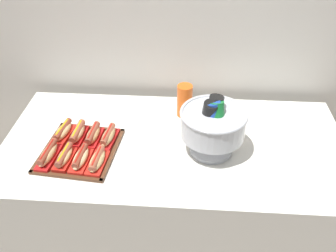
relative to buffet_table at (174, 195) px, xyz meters
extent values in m
plane|color=#7A6B5B|center=(0.00, 0.00, -0.41)|extent=(10.00, 10.00, 0.00)
cube|color=white|center=(0.00, 0.00, 0.00)|extent=(1.63, 0.80, 0.73)
cylinder|color=black|center=(-0.69, 0.27, -0.39)|extent=(0.05, 0.05, 0.04)
cylinder|color=black|center=(0.69, 0.27, -0.39)|extent=(0.05, 0.05, 0.04)
cube|color=#56331E|center=(-0.43, -0.10, 0.37)|extent=(0.36, 0.39, 0.01)
cube|color=#56331E|center=(-0.45, -0.27, 0.38)|extent=(0.33, 0.05, 0.01)
cube|color=#56331E|center=(-0.41, 0.08, 0.38)|extent=(0.33, 0.05, 0.01)
cube|color=#56331E|center=(-0.59, -0.08, 0.38)|extent=(0.05, 0.36, 0.01)
cube|color=#56331E|center=(-0.27, -0.11, 0.38)|extent=(0.05, 0.36, 0.01)
cube|color=red|center=(-0.55, -0.17, 0.38)|extent=(0.08, 0.18, 0.02)
ellipsoid|color=#E0BC7F|center=(-0.55, -0.17, 0.41)|extent=(0.06, 0.17, 0.04)
cylinder|color=brown|center=(-0.55, -0.17, 0.42)|extent=(0.04, 0.16, 0.03)
cylinder|color=red|center=(-0.55, -0.17, 0.43)|extent=(0.02, 0.14, 0.01)
cube|color=red|center=(-0.48, -0.17, 0.38)|extent=(0.08, 0.16, 0.02)
ellipsoid|color=#E0BC7F|center=(-0.48, -0.17, 0.40)|extent=(0.06, 0.15, 0.04)
cylinder|color=#9E4C38|center=(-0.48, -0.17, 0.41)|extent=(0.04, 0.15, 0.03)
cylinder|color=yellow|center=(-0.48, -0.17, 0.43)|extent=(0.02, 0.12, 0.01)
cube|color=red|center=(-0.40, -0.18, 0.38)|extent=(0.08, 0.17, 0.02)
ellipsoid|color=beige|center=(-0.40, -0.18, 0.41)|extent=(0.06, 0.15, 0.04)
cylinder|color=brown|center=(-0.40, -0.18, 0.42)|extent=(0.04, 0.14, 0.03)
cylinder|color=red|center=(-0.40, -0.18, 0.43)|extent=(0.02, 0.12, 0.01)
cube|color=red|center=(-0.33, -0.19, 0.38)|extent=(0.08, 0.17, 0.02)
ellipsoid|color=tan|center=(-0.33, -0.19, 0.40)|extent=(0.07, 0.15, 0.04)
cylinder|color=#A8563D|center=(-0.33, -0.19, 0.41)|extent=(0.04, 0.15, 0.03)
cylinder|color=red|center=(-0.33, -0.19, 0.43)|extent=(0.02, 0.12, 0.01)
cube|color=red|center=(-0.53, 0.00, 0.38)|extent=(0.09, 0.17, 0.02)
ellipsoid|color=#E0BC7F|center=(-0.53, 0.00, 0.41)|extent=(0.08, 0.15, 0.04)
cylinder|color=brown|center=(-0.53, 0.00, 0.42)|extent=(0.05, 0.15, 0.03)
cylinder|color=yellow|center=(-0.53, 0.00, 0.43)|extent=(0.03, 0.13, 0.01)
cube|color=#B21414|center=(-0.46, -0.01, 0.38)|extent=(0.07, 0.16, 0.02)
ellipsoid|color=beige|center=(-0.46, -0.01, 0.41)|extent=(0.06, 0.15, 0.04)
cylinder|color=#A8563D|center=(-0.46, -0.01, 0.42)|extent=(0.04, 0.15, 0.03)
cylinder|color=yellow|center=(-0.46, -0.01, 0.43)|extent=(0.02, 0.13, 0.01)
cube|color=red|center=(-0.39, -0.02, 0.38)|extent=(0.08, 0.16, 0.02)
ellipsoid|color=tan|center=(-0.39, -0.02, 0.41)|extent=(0.06, 0.15, 0.04)
cylinder|color=#9E4C38|center=(-0.39, -0.02, 0.42)|extent=(0.04, 0.15, 0.03)
cylinder|color=red|center=(-0.39, -0.02, 0.43)|extent=(0.02, 0.12, 0.01)
cube|color=red|center=(-0.31, -0.02, 0.38)|extent=(0.08, 0.17, 0.02)
ellipsoid|color=tan|center=(-0.31, -0.02, 0.41)|extent=(0.07, 0.16, 0.04)
cylinder|color=#A8563D|center=(-0.31, -0.02, 0.42)|extent=(0.05, 0.14, 0.03)
cylinder|color=red|center=(-0.31, -0.02, 0.43)|extent=(0.02, 0.12, 0.01)
cylinder|color=silver|center=(0.17, -0.05, 0.38)|extent=(0.20, 0.20, 0.02)
cone|color=silver|center=(0.17, -0.05, 0.42)|extent=(0.07, 0.07, 0.08)
cylinder|color=silver|center=(0.17, -0.05, 0.52)|extent=(0.29, 0.29, 0.11)
torus|color=silver|center=(0.17, -0.05, 0.58)|extent=(0.30, 0.30, 0.02)
cylinder|color=#197A33|center=(0.18, -0.05, 0.57)|extent=(0.09, 0.12, 0.14)
cylinder|color=black|center=(0.18, 0.00, 0.57)|extent=(0.09, 0.09, 0.13)
cylinder|color=black|center=(0.15, -0.04, 0.57)|extent=(0.08, 0.09, 0.14)
cylinder|color=#1E47B2|center=(0.17, -0.05, 0.57)|extent=(0.09, 0.09, 0.14)
cylinder|color=#EA5B19|center=(0.04, 0.23, 0.43)|extent=(0.08, 0.08, 0.13)
cylinder|color=#EA5B19|center=(0.04, 0.23, 0.45)|extent=(0.08, 0.08, 0.13)
cylinder|color=#EA5B19|center=(0.04, 0.23, 0.48)|extent=(0.08, 0.08, 0.13)
camera|label=1|loc=(0.06, -1.33, 1.47)|focal=38.66mm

